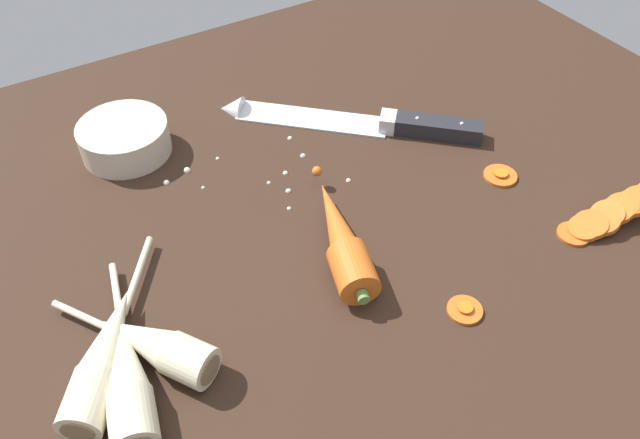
{
  "coord_description": "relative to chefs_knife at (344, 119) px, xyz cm",
  "views": [
    {
      "loc": [
        -24.54,
        -42.56,
        49.68
      ],
      "look_at": [
        0.0,
        -2.0,
        1.5
      ],
      "focal_mm": 35.0,
      "sensor_mm": 36.0,
      "label": 1
    }
  ],
  "objects": [
    {
      "name": "ground_plane",
      "position": [
        -12.63,
        -12.88,
        -2.65
      ],
      "size": [
        120.0,
        90.0,
        4.0
      ],
      "primitive_type": "cube",
      "color": "#332116"
    },
    {
      "name": "chefs_knife",
      "position": [
        0.0,
        0.0,
        0.0
      ],
      "size": [
        27.8,
        26.0,
        4.18
      ],
      "color": "silver",
      "rests_on": "ground_plane"
    },
    {
      "name": "whole_carrot",
      "position": [
        -12.45,
        -18.92,
        1.45
      ],
      "size": [
        8.65,
        19.16,
        4.2
      ],
      "color": "#D6601E",
      "rests_on": "ground_plane"
    },
    {
      "name": "parsnip_front",
      "position": [
        -37.9,
        -19.85,
        1.33
      ],
      "size": [
        14.53,
        19.43,
        4.0
      ],
      "color": "beige",
      "rests_on": "ground_plane"
    },
    {
      "name": "parsnip_mid_left",
      "position": [
        -36.92,
        -22.8,
        1.33
      ],
      "size": [
        6.68,
        20.67,
        4.0
      ],
      "color": "beige",
      "rests_on": "ground_plane"
    },
    {
      "name": "parsnip_mid_right",
      "position": [
        -33.72,
        -21.16,
        1.33
      ],
      "size": [
        11.73,
        16.36,
        4.0
      ],
      "color": "beige",
      "rests_on": "ground_plane"
    },
    {
      "name": "carrot_slice_stack",
      "position": [
        15.33,
        -30.68,
        0.8
      ],
      "size": [
        13.32,
        5.32,
        3.85
      ],
      "color": "#D6601E",
      "rests_on": "ground_plane"
    },
    {
      "name": "carrot_slice_stray_near",
      "position": [
        -6.28,
        -31.69,
        -0.29
      ],
      "size": [
        3.5,
        3.5,
        0.7
      ],
      "color": "#D6601E",
      "rests_on": "ground_plane"
    },
    {
      "name": "carrot_slice_stray_mid",
      "position": [
        10.35,
        -18.65,
        -0.29
      ],
      "size": [
        3.99,
        3.99,
        0.7
      ],
      "color": "#D6601E",
      "rests_on": "ground_plane"
    },
    {
      "name": "prep_bowl",
      "position": [
        -26.25,
        9.15,
        1.5
      ],
      "size": [
        11.0,
        11.0,
        4.0
      ],
      "color": "beige",
      "rests_on": "ground_plane"
    },
    {
      "name": "mince_crumbs",
      "position": [
        -15.42,
        -2.29,
        -0.31
      ],
      "size": [
        19.4,
        12.86,
        0.87
      ],
      "color": "silver",
      "rests_on": "ground_plane"
    }
  ]
}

